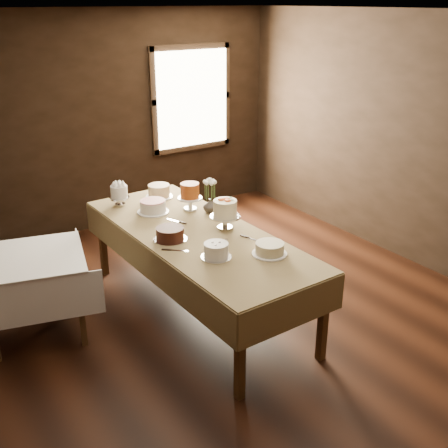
# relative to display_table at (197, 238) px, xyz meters

# --- Properties ---
(floor) EXTENTS (5.00, 6.00, 0.01)m
(floor) POSITION_rel_display_table_xyz_m (0.19, -0.37, -0.79)
(floor) COLOR black
(floor) RESTS_ON ground
(ceiling) EXTENTS (5.00, 6.00, 0.01)m
(ceiling) POSITION_rel_display_table_xyz_m (0.19, -0.37, 2.01)
(ceiling) COLOR beige
(ceiling) RESTS_ON wall_back
(wall_back) EXTENTS (5.00, 0.02, 2.80)m
(wall_back) POSITION_rel_display_table_xyz_m (0.19, 2.63, 0.61)
(wall_back) COLOR black
(wall_back) RESTS_ON ground
(wall_right) EXTENTS (0.02, 6.00, 2.80)m
(wall_right) POSITION_rel_display_table_xyz_m (2.69, -0.37, 0.61)
(wall_right) COLOR black
(wall_right) RESTS_ON ground
(window) EXTENTS (1.10, 0.05, 1.30)m
(window) POSITION_rel_display_table_xyz_m (1.49, 2.57, 0.81)
(window) COLOR #FFEABF
(window) RESTS_ON wall_back
(display_table) EXTENTS (1.13, 2.77, 0.85)m
(display_table) POSITION_rel_display_table_xyz_m (0.00, 0.00, 0.00)
(display_table) COLOR #412A14
(display_table) RESTS_ON ground
(side_table) EXTENTS (1.11, 1.11, 0.77)m
(side_table) POSITION_rel_display_table_xyz_m (-1.42, 0.52, -0.11)
(side_table) COLOR #412A14
(side_table) RESTS_ON ground
(cake_meringue) EXTENTS (0.22, 0.22, 0.23)m
(cake_meringue) POSITION_rel_display_table_xyz_m (-0.30, 1.08, 0.17)
(cake_meringue) COLOR silver
(cake_meringue) RESTS_ON display_table
(cake_speckled) EXTENTS (0.30, 0.30, 0.14)m
(cake_speckled) POSITION_rel_display_table_xyz_m (0.17, 1.08, 0.13)
(cake_speckled) COLOR white
(cake_speckled) RESTS_ON display_table
(cake_lattice) EXTENTS (0.35, 0.35, 0.12)m
(cake_lattice) POSITION_rel_display_table_xyz_m (-0.11, 0.69, 0.12)
(cake_lattice) COLOR white
(cake_lattice) RESTS_ON display_table
(cake_caramel) EXTENTS (0.27, 0.27, 0.30)m
(cake_caramel) POSITION_rel_display_table_xyz_m (0.26, 0.56, 0.19)
(cake_caramel) COLOR white
(cake_caramel) RESTS_ON display_table
(cake_chocolate) EXTENTS (0.32, 0.32, 0.12)m
(cake_chocolate) POSITION_rel_display_table_xyz_m (-0.29, -0.02, 0.12)
(cake_chocolate) COLOR silver
(cake_chocolate) RESTS_ON display_table
(cake_flowers) EXTENTS (0.29, 0.29, 0.30)m
(cake_flowers) POSITION_rel_display_table_xyz_m (0.28, -0.07, 0.19)
(cake_flowers) COLOR silver
(cake_flowers) RESTS_ON display_table
(cake_swirl) EXTENTS (0.27, 0.27, 0.13)m
(cake_swirl) POSITION_rel_display_table_xyz_m (-0.15, -0.56, 0.13)
(cake_swirl) COLOR silver
(cake_swirl) RESTS_ON display_table
(cake_cream) EXTENTS (0.35, 0.35, 0.11)m
(cake_cream) POSITION_rel_display_table_xyz_m (0.27, -0.76, 0.11)
(cake_cream) COLOR white
(cake_cream) RESTS_ON display_table
(cake_server_a) EXTENTS (0.23, 0.10, 0.01)m
(cake_server_a) POSITION_rel_display_table_xyz_m (0.08, -0.32, 0.07)
(cake_server_a) COLOR silver
(cake_server_a) RESTS_ON display_table
(cake_server_b) EXTENTS (0.10, 0.24, 0.01)m
(cake_server_b) POSITION_rel_display_table_xyz_m (0.35, -0.45, 0.07)
(cake_server_b) COLOR silver
(cake_server_b) RESTS_ON display_table
(cake_server_c) EXTENTS (0.11, 0.23, 0.01)m
(cake_server_c) POSITION_rel_display_table_xyz_m (-0.04, 0.38, 0.07)
(cake_server_c) COLOR silver
(cake_server_c) RESTS_ON display_table
(cake_server_e) EXTENTS (0.20, 0.18, 0.01)m
(cake_server_e) POSITION_rel_display_table_xyz_m (-0.33, -0.27, 0.07)
(cake_server_e) COLOR silver
(cake_server_e) RESTS_ON display_table
(flower_vase) EXTENTS (0.19, 0.19, 0.15)m
(flower_vase) POSITION_rel_display_table_xyz_m (0.38, 0.37, 0.14)
(flower_vase) COLOR #2D2823
(flower_vase) RESTS_ON display_table
(flower_bouquet) EXTENTS (0.14, 0.14, 0.20)m
(flower_bouquet) POSITION_rel_display_table_xyz_m (0.38, 0.37, 0.33)
(flower_bouquet) COLOR white
(flower_bouquet) RESTS_ON flower_vase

